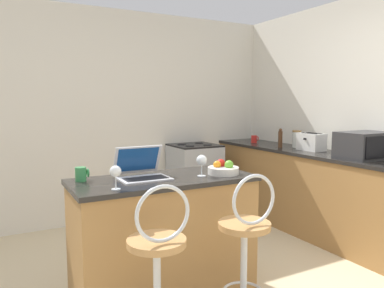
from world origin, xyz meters
The scene contains 16 objects.
wall_back centered at (0.00, 2.65, 1.30)m, with size 12.00×0.06×2.60m.
breakfast_bar centered at (-0.45, 0.57, 0.47)m, with size 1.34×0.60×0.93m.
counter_right centered at (1.63, 1.06, 0.47)m, with size 0.59×3.15×0.93m.
bar_stool_near centered at (-0.76, -0.03, 0.50)m, with size 0.40×0.40×1.05m.
bar_stool_far centered at (-0.14, -0.03, 0.50)m, with size 0.40×0.40×1.05m.
laptop centered at (-0.59, 0.64, 0.99)m, with size 0.36×0.32×0.23m.
microwave centered at (1.66, 0.48, 1.06)m, with size 0.50×0.37×0.26m.
toaster centered at (1.66, 1.17, 1.03)m, with size 0.21×0.29×0.20m.
stove_range centered at (0.77, 2.31, 0.47)m, with size 0.58×0.58×0.94m.
wine_glass_tall centered at (-0.18, 0.48, 1.05)m, with size 0.08×0.08×0.16m.
wine_glass_short centered at (-0.87, 0.37, 1.05)m, with size 0.07×0.07×0.16m.
storage_jar centered at (1.71, 1.46, 1.04)m, with size 0.11×0.11×0.21m.
mug_green centered at (-1.01, 0.74, 0.98)m, with size 0.09×0.08×0.10m.
pepper_mill centered at (1.54, 1.56, 1.04)m, with size 0.05×0.05×0.23m.
mug_red centered at (1.58, 2.12, 0.98)m, with size 0.10×0.08×0.10m.
fruit_bowl centered at (0.01, 0.48, 0.97)m, with size 0.24×0.24×0.11m.
Camera 1 is at (-1.55, -1.90, 1.49)m, focal length 35.00 mm.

